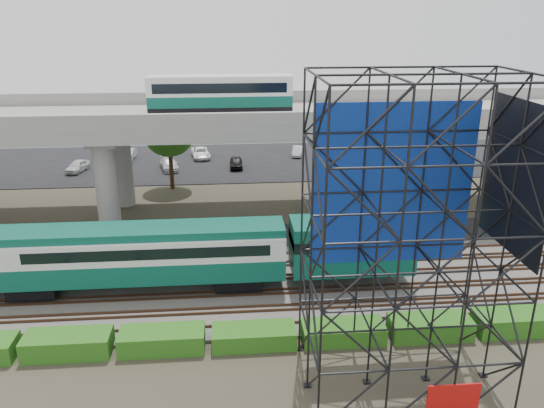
{
  "coord_description": "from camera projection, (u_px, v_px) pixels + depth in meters",
  "views": [
    {
      "loc": [
        -0.15,
        -29.28,
        17.37
      ],
      "look_at": [
        2.89,
        6.0,
        4.51
      ],
      "focal_mm": 35.0,
      "sensor_mm": 36.0,
      "label": 1
    }
  ],
  "objects": [
    {
      "name": "harbor_water",
      "position": [
        228.0,
        126.0,
        85.79
      ],
      "size": [
        140.0,
        40.0,
        0.03
      ],
      "primitive_type": "cube",
      "color": "#486476",
      "rests_on": "ground"
    },
    {
      "name": "trees",
      "position": [
        176.0,
        156.0,
        46.22
      ],
      "size": [
        40.94,
        16.94,
        7.69
      ],
      "color": "#382314",
      "rests_on": "ground"
    },
    {
      "name": "hedge_strip",
      "position": [
        254.0,
        336.0,
        29.22
      ],
      "size": [
        34.6,
        1.8,
        1.2
      ],
      "color": "#215714",
      "rests_on": "ground"
    },
    {
      "name": "scaffold_tower",
      "position": [
        410.0,
        244.0,
        23.97
      ],
      "size": [
        9.36,
        6.36,
        15.0
      ],
      "color": "black",
      "rests_on": "ground"
    },
    {
      "name": "rail_tracks",
      "position": [
        234.0,
        286.0,
        35.14
      ],
      "size": [
        90.0,
        9.52,
        0.16
      ],
      "color": "#472D1E",
      "rests_on": "ballast_bed"
    },
    {
      "name": "service_road",
      "position": [
        232.0,
        238.0,
        43.18
      ],
      "size": [
        90.0,
        5.0,
        0.08
      ],
      "primitive_type": "cube",
      "color": "black",
      "rests_on": "ground"
    },
    {
      "name": "parked_cars",
      "position": [
        233.0,
        157.0,
        64.69
      ],
      "size": [
        36.4,
        9.85,
        1.29
      ],
      "color": "silver",
      "rests_on": "parking_lot"
    },
    {
      "name": "overpass",
      "position": [
        228.0,
        125.0,
        45.53
      ],
      "size": [
        80.0,
        12.0,
        12.4
      ],
      "color": "#9E9B93",
      "rests_on": "ground"
    },
    {
      "name": "parking_lot",
      "position": [
        229.0,
        161.0,
        65.18
      ],
      "size": [
        90.0,
        18.0,
        0.08
      ],
      "primitive_type": "cube",
      "color": "black",
      "rests_on": "ground"
    },
    {
      "name": "commuter_train",
      "position": [
        169.0,
        252.0,
        33.92
      ],
      "size": [
        29.3,
        3.06,
        4.3
      ],
      "color": "black",
      "rests_on": "rail_tracks"
    },
    {
      "name": "ground",
      "position": [
        235.0,
        305.0,
        33.36
      ],
      "size": [
        140.0,
        140.0,
        0.0
      ],
      "primitive_type": "plane",
      "color": "#474233",
      "rests_on": "ground"
    },
    {
      "name": "ballast_bed",
      "position": [
        234.0,
        288.0,
        35.2
      ],
      "size": [
        90.0,
        12.0,
        0.2
      ],
      "primitive_type": "cube",
      "color": "slate",
      "rests_on": "ground"
    }
  ]
}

